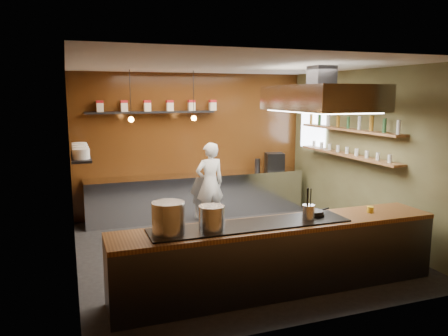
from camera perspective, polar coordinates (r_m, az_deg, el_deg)
name	(u,v)px	position (r m, az deg, el deg)	size (l,w,h in m)	color
floor	(235,250)	(7.40, 1.41, -10.61)	(5.00, 5.00, 0.00)	black
back_wall	(193,144)	(9.38, -4.07, 3.10)	(5.00, 5.00, 0.00)	#3A190A
left_wall	(71,170)	(6.56, -19.34, -0.22)	(5.00, 5.00, 0.00)	#3A190A
right_wall	(364,154)	(8.26, 17.86, 1.78)	(5.00, 5.00, 0.00)	brown
ceiling	(236,65)	(6.96, 1.52, 13.24)	(5.00, 5.00, 0.00)	silver
window_pane	(313,125)	(9.59, 11.55, 5.47)	(1.00, 1.00, 0.00)	white
prep_counter	(198,195)	(9.25, -3.44, -3.59)	(4.60, 0.65, 0.90)	silver
pass_counter	(279,256)	(5.87, 7.15, -11.35)	(4.40, 0.72, 0.94)	#38383D
tin_shelf	(151,112)	(8.99, -9.46, 7.19)	(2.60, 0.26, 0.04)	black
plate_shelf	(80,156)	(7.55, -18.24, 1.44)	(0.30, 1.40, 0.04)	black
bottle_shelf_upper	(348,129)	(8.36, 15.89, 4.86)	(0.26, 2.80, 0.04)	#8E5B39
bottle_shelf_lower	(347,155)	(8.41, 15.74, 1.67)	(0.26, 2.80, 0.04)	#8E5B39
extractor_hood	(321,98)	(7.18, 12.53, 8.96)	(1.20, 2.00, 0.72)	#38383D
pendant_left	(131,117)	(8.26, -12.05, 6.58)	(0.10, 0.10, 0.95)	black
pendant_right	(194,116)	(8.51, -3.96, 6.84)	(0.10, 0.10, 0.95)	black
storage_tins	(159,106)	(9.01, -8.53, 8.06)	(2.43, 0.13, 0.22)	beige
plate_stacks	(80,150)	(7.53, -18.28, 2.20)	(0.26, 1.16, 0.16)	white
bottles	(348,122)	(8.35, 15.93, 5.82)	(0.06, 2.66, 0.24)	silver
wine_glasses	(347,150)	(8.40, 15.77, 2.25)	(0.07, 2.37, 0.13)	silver
stockpot_large	(168,218)	(5.18, -7.27, -6.48)	(0.39, 0.39, 0.38)	#AFB2B7
stockpot_small	(212,218)	(5.29, -1.64, -6.52)	(0.32, 0.32, 0.30)	silver
utensil_crock	(308,213)	(5.79, 10.97, -5.74)	(0.16, 0.16, 0.20)	silver
frying_pan	(314,213)	(6.04, 11.68, -5.79)	(0.44, 0.28, 0.07)	black
butter_jar	(370,210)	(6.48, 18.56, -5.17)	(0.09, 0.09, 0.08)	yellow
espresso_machine	(274,162)	(9.70, 6.61, 0.84)	(0.38, 0.36, 0.38)	black
chef	(210,183)	(8.68, -1.87, -2.00)	(0.59, 0.39, 1.63)	silver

